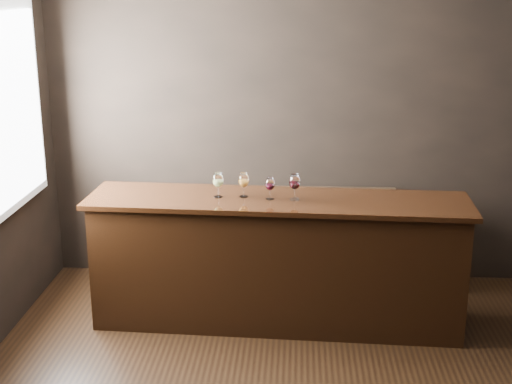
# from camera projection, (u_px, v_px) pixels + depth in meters

# --- Properties ---
(room_shell) EXTENTS (5.02, 4.52, 2.81)m
(room_shell) POSITION_uv_depth(u_px,v_px,m) (298.00, 133.00, 4.27)
(room_shell) COLOR black
(room_shell) RESTS_ON ground
(bar_counter) EXTENTS (2.93, 0.75, 1.02)m
(bar_counter) POSITION_uv_depth(u_px,v_px,m) (277.00, 263.00, 5.72)
(bar_counter) COLOR black
(bar_counter) RESTS_ON ground
(bar_top) EXTENTS (3.03, 0.82, 0.04)m
(bar_top) POSITION_uv_depth(u_px,v_px,m) (278.00, 201.00, 5.57)
(bar_top) COLOR black
(bar_top) RESTS_ON bar_counter
(back_bar_shelf) EXTENTS (2.44, 0.40, 0.88)m
(back_bar_shelf) POSITION_uv_depth(u_px,v_px,m) (261.00, 237.00, 6.51)
(back_bar_shelf) COLOR black
(back_bar_shelf) RESTS_ON ground
(glass_white) EXTENTS (0.08, 0.08, 0.20)m
(glass_white) POSITION_uv_depth(u_px,v_px,m) (218.00, 181.00, 5.57)
(glass_white) COLOR white
(glass_white) RESTS_ON bar_top
(glass_amber) EXTENTS (0.08, 0.08, 0.19)m
(glass_amber) POSITION_uv_depth(u_px,v_px,m) (244.00, 181.00, 5.58)
(glass_amber) COLOR white
(glass_amber) RESTS_ON bar_top
(glass_red_a) EXTENTS (0.07, 0.07, 0.18)m
(glass_red_a) POSITION_uv_depth(u_px,v_px,m) (270.00, 184.00, 5.52)
(glass_red_a) COLOR white
(glass_red_a) RESTS_ON bar_top
(glass_red_b) EXTENTS (0.09, 0.09, 0.21)m
(glass_red_b) POSITION_uv_depth(u_px,v_px,m) (295.00, 182.00, 5.50)
(glass_red_b) COLOR white
(glass_red_b) RESTS_ON bar_top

